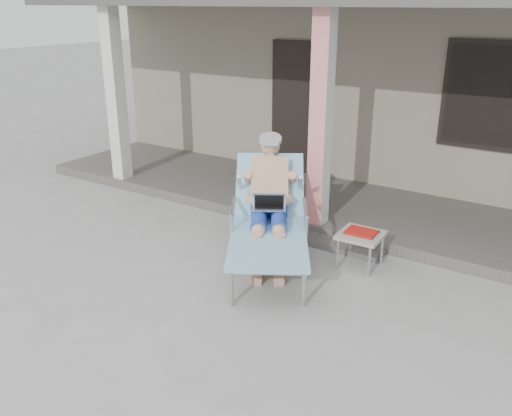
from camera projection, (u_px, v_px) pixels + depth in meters
The scene contains 7 objects.
ground at pixel (218, 305), 5.37m from camera, with size 60.00×60.00×0.00m, color #9E9E99.
house at pixel (428, 69), 9.87m from camera, with size 10.40×5.40×3.30m.
porch_deck at pixel (343, 207), 7.70m from camera, with size 10.00×2.00×0.15m, color #605B56.
porch_overhang at pixel (354, 4), 6.69m from camera, with size 10.00×2.30×2.85m.
porch_step at pixel (305, 237), 6.81m from camera, with size 2.00×0.30×0.07m, color #605B56.
lounger at pixel (269, 188), 6.05m from camera, with size 1.76×2.20×1.41m.
side_table at pixel (361, 237), 6.04m from camera, with size 0.49×0.49×0.43m.
Camera 1 is at (2.86, -3.72, 2.82)m, focal length 38.00 mm.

